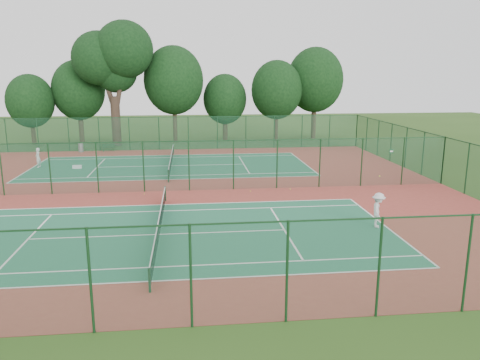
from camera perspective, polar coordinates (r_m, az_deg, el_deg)
name	(u,v)px	position (r m, az deg, el deg)	size (l,w,h in m)	color
ground	(167,191)	(32.75, -8.86, -1.34)	(120.00, 120.00, 0.00)	#2A4B17
red_pad	(167,191)	(32.74, -8.86, -1.33)	(40.00, 36.00, 0.01)	#94362D
court_near	(160,234)	(24.13, -9.75, -6.56)	(23.77, 10.97, 0.01)	#206846
court_far	(172,166)	(41.52, -8.35, 1.73)	(23.77, 10.97, 0.01)	#1F6442
fence_north	(174,133)	(50.13, -8.08, 5.68)	(40.00, 0.09, 3.50)	#1B5337
fence_south	(141,278)	(15.15, -11.96, -11.66)	(40.00, 0.09, 3.50)	#16432A
fence_east	(443,160)	(37.20, 23.53, 2.22)	(0.09, 36.00, 3.50)	#1A5032
fence_divider	(166,166)	(32.36, -8.97, 1.68)	(40.00, 0.09, 3.50)	#17462E
tennis_net_near	(159,224)	(23.96, -9.80, -5.37)	(0.10, 12.90, 0.97)	#163E24
tennis_net_far	(171,160)	(41.42, -8.37, 2.45)	(0.10, 12.90, 0.97)	#14381E
player_near	(378,210)	(25.65, 16.49, -3.54)	(1.20, 0.69, 1.86)	silver
player_far	(38,158)	(43.86, -23.40, 2.52)	(0.61, 0.40, 1.68)	white
trash_bin	(81,148)	(50.89, -18.83, 3.76)	(0.52, 0.52, 0.93)	gray
bench	(108,147)	(50.53, -15.75, 3.85)	(1.34, 0.59, 0.80)	black
kit_bag	(77,167)	(42.24, -19.24, 1.52)	(0.75, 0.28, 0.28)	white
stray_ball_a	(250,191)	(32.19, 1.28, -1.35)	(0.07, 0.07, 0.07)	gold
stray_ball_b	(290,189)	(32.91, 6.15, -1.10)	(0.07, 0.07, 0.07)	#C1E535
stray_ball_c	(144,194)	(32.09, -11.60, -1.67)	(0.07, 0.07, 0.07)	gold
big_tree	(113,58)	(54.11, -15.18, 14.19)	(8.80, 6.44, 13.51)	#33241C
evergreen_row	(180,141)	(56.54, -7.34, 4.72)	(39.00, 5.00, 12.00)	black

